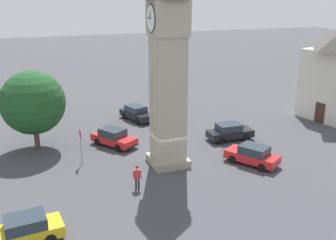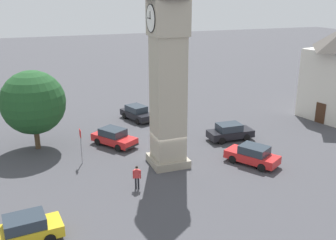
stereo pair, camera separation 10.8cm
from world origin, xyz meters
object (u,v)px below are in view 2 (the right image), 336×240
at_px(clock_tower, 168,30).
at_px(car_white_side, 230,132).
at_px(car_silver_kerb, 23,230).
at_px(car_red_corner, 114,137).
at_px(tree, 33,102).
at_px(car_blue_kerb, 137,113).
at_px(road_sign, 81,141).
at_px(pedestrian, 137,175).
at_px(car_black_far, 253,155).

height_order(clock_tower, car_white_side, clock_tower).
xyz_separation_m(clock_tower, car_silver_kerb, (-6.73, 10.74, -9.50)).
distance_m(clock_tower, car_white_side, 12.24).
bearing_deg(car_red_corner, car_silver_kerb, 147.43).
xyz_separation_m(clock_tower, tree, (6.95, 9.35, -6.18)).
height_order(car_silver_kerb, car_red_corner, same).
relative_size(car_blue_kerb, tree, 0.66).
relative_size(car_silver_kerb, tree, 0.63).
bearing_deg(car_white_side, road_sign, 92.11).
distance_m(clock_tower, car_silver_kerb, 15.84).
xyz_separation_m(car_blue_kerb, car_white_side, (-8.55, -6.27, 0.00)).
relative_size(clock_tower, car_white_side, 4.23).
relative_size(car_red_corner, pedestrian, 2.59).
bearing_deg(car_blue_kerb, car_red_corner, 147.90).
bearing_deg(clock_tower, car_silver_kerb, 122.06).
xyz_separation_m(car_white_side, pedestrian, (-6.02, 10.51, 0.25)).
height_order(car_black_far, road_sign, road_sign).
bearing_deg(pedestrian, car_silver_kerb, 116.57).
bearing_deg(car_white_side, car_black_far, 169.59).
bearing_deg(clock_tower, car_white_side, -67.34).
relative_size(clock_tower, road_sign, 6.30).
distance_m(car_silver_kerb, pedestrian, 8.22).
xyz_separation_m(car_red_corner, road_sign, (-2.81, 3.20, 1.14)).
height_order(car_blue_kerb, car_black_far, same).
distance_m(car_blue_kerb, tree, 11.66).
relative_size(car_blue_kerb, car_red_corner, 1.02).
bearing_deg(car_white_side, pedestrian, 119.81).
bearing_deg(car_blue_kerb, pedestrian, 163.79).
height_order(tree, road_sign, tree).
relative_size(car_red_corner, tree, 0.65).
relative_size(clock_tower, car_black_far, 4.00).
bearing_deg(road_sign, pedestrian, -152.54).
distance_m(car_silver_kerb, car_black_far, 17.45).
bearing_deg(car_blue_kerb, clock_tower, 175.81).
height_order(clock_tower, car_blue_kerb, clock_tower).
bearing_deg(pedestrian, car_red_corner, -2.26).
bearing_deg(car_silver_kerb, car_black_far, -75.39).
relative_size(car_black_far, road_sign, 1.57).
relative_size(clock_tower, pedestrian, 10.43).
bearing_deg(clock_tower, pedestrian, 131.97).
relative_size(clock_tower, car_blue_kerb, 3.96).
distance_m(car_silver_kerb, car_red_corner, 14.26).
bearing_deg(clock_tower, road_sign, 68.43).
height_order(clock_tower, pedestrian, clock_tower).
relative_size(car_white_side, car_black_far, 0.95).
bearing_deg(car_white_side, car_blue_kerb, 36.28).
xyz_separation_m(car_red_corner, car_white_side, (-2.32, -10.18, 0.00)).
height_order(clock_tower, tree, clock_tower).
xyz_separation_m(car_red_corner, car_black_far, (-7.61, -9.21, 0.00)).
relative_size(car_red_corner, road_sign, 1.56).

